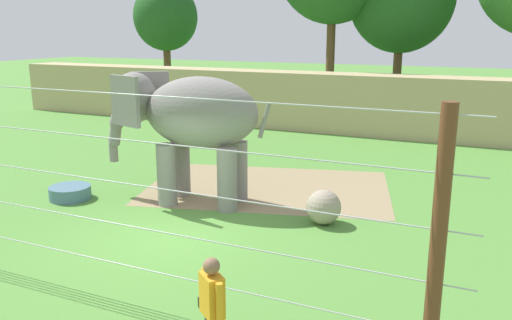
% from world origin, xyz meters
% --- Properties ---
extents(ground_plane, '(120.00, 120.00, 0.00)m').
position_xyz_m(ground_plane, '(0.00, 0.00, 0.00)').
color(ground_plane, '#518938').
extents(dirt_patch, '(7.80, 6.17, 0.01)m').
position_xyz_m(dirt_patch, '(0.38, 4.37, 0.00)').
color(dirt_patch, '#937F5B').
rests_on(dirt_patch, ground).
extents(embankment_wall, '(36.00, 1.80, 2.57)m').
position_xyz_m(embankment_wall, '(0.00, 13.73, 1.29)').
color(embankment_wall, tan).
rests_on(embankment_wall, ground).
extents(elephant, '(4.53, 2.19, 3.38)m').
position_xyz_m(elephant, '(-0.96, 2.36, 2.24)').
color(elephant, gray).
rests_on(elephant, ground).
extents(enrichment_ball, '(0.82, 0.82, 0.82)m').
position_xyz_m(enrichment_ball, '(2.75, 2.22, 0.41)').
color(enrichment_ball, gray).
rests_on(enrichment_ball, ground).
extents(cable_fence, '(12.53, 0.20, 3.65)m').
position_xyz_m(cable_fence, '(0.00, -2.71, 1.84)').
color(cable_fence, brown).
rests_on(cable_fence, ground).
extents(zookeeper, '(0.54, 0.42, 1.67)m').
position_xyz_m(zookeeper, '(3.19, -3.81, 0.93)').
color(zookeeper, '#33384C').
rests_on(zookeeper, ground).
extents(water_tub, '(1.10, 1.10, 0.35)m').
position_xyz_m(water_tub, '(-4.03, 1.15, 0.18)').
color(water_tub, slate).
rests_on(water_tub, ground).
extents(tree_left_of_centre, '(3.85, 3.85, 7.21)m').
position_xyz_m(tree_left_of_centre, '(-12.66, 18.63, 5.15)').
color(tree_left_of_centre, brown).
rests_on(tree_left_of_centre, ground).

